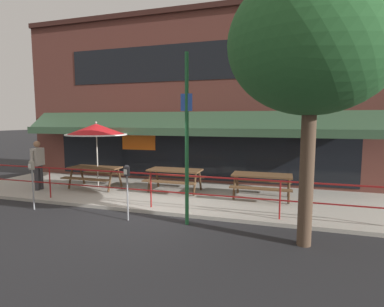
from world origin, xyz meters
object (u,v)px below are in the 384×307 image
at_px(parking_meter_near, 32,170).
at_px(street_tree_curbside, 318,32).
at_px(parking_meter_far, 127,176).
at_px(picnic_table_right, 262,179).
at_px(patio_umbrella_left, 96,130).
at_px(street_sign_pole, 187,138).
at_px(pedestrian_walking, 38,163).
at_px(picnic_table_left, 95,171).
at_px(picnic_table_centre, 175,174).

height_order(parking_meter_near, street_tree_curbside, street_tree_curbside).
distance_m(parking_meter_far, street_tree_curbside, 5.21).
bearing_deg(picnic_table_right, patio_umbrella_left, -178.65).
height_order(patio_umbrella_left, street_sign_pole, street_sign_pole).
distance_m(picnic_table_right, street_sign_pole, 3.36).
bearing_deg(street_sign_pole, pedestrian_walking, 165.56).
bearing_deg(parking_meter_far, street_tree_curbside, -4.53).
xyz_separation_m(patio_umbrella_left, parking_meter_far, (2.69, -2.65, -1.03)).
bearing_deg(picnic_table_right, picnic_table_left, -177.07).
xyz_separation_m(patio_umbrella_left, parking_meter_near, (-0.31, -2.62, -1.03)).
distance_m(patio_umbrella_left, street_sign_pole, 4.89).
bearing_deg(street_sign_pole, picnic_table_centre, 116.00).
height_order(pedestrian_walking, parking_meter_near, pedestrian_walking).
bearing_deg(street_tree_curbside, patio_umbrella_left, 156.71).
distance_m(picnic_table_left, patio_umbrella_left, 1.48).
xyz_separation_m(picnic_table_centre, pedestrian_walking, (-4.63, -1.16, 0.35)).
height_order(picnic_table_centre, picnic_table_right, same).
height_order(patio_umbrella_left, parking_meter_near, patio_umbrella_left).
bearing_deg(patio_umbrella_left, picnic_table_right, 1.35).
bearing_deg(pedestrian_walking, street_tree_curbside, -13.22).
bearing_deg(parking_meter_near, picnic_table_centre, 41.55).
bearing_deg(pedestrian_walking, picnic_table_centre, 14.10).
relative_size(parking_meter_far, street_sign_pole, 0.35).
bearing_deg(street_sign_pole, street_tree_curbside, -10.54).
height_order(picnic_table_right, street_sign_pole, street_sign_pole).
relative_size(picnic_table_left, street_sign_pole, 0.44).
relative_size(picnic_table_right, patio_umbrella_left, 0.76).
xyz_separation_m(picnic_table_right, street_tree_curbside, (1.16, -3.13, 3.44)).
bearing_deg(parking_meter_near, pedestrian_walking, 130.57).
relative_size(picnic_table_right, street_tree_curbside, 0.31).
relative_size(pedestrian_walking, street_tree_curbside, 0.29).
distance_m(picnic_table_centre, street_sign_pole, 3.31).
distance_m(picnic_table_centre, picnic_table_right, 2.89).
distance_m(picnic_table_right, street_tree_curbside, 4.79).
height_order(picnic_table_centre, patio_umbrella_left, patio_umbrella_left).
height_order(picnic_table_left, parking_meter_near, parking_meter_near).
xyz_separation_m(picnic_table_left, picnic_table_centre, (2.89, 0.38, 0.00)).
relative_size(patio_umbrella_left, parking_meter_near, 1.67).
bearing_deg(picnic_table_right, street_tree_curbside, -69.62).
height_order(picnic_table_centre, parking_meter_near, parking_meter_near).
xyz_separation_m(picnic_table_left, pedestrian_walking, (-1.74, -0.79, 0.35)).
bearing_deg(patio_umbrella_left, parking_meter_far, -44.57).
height_order(pedestrian_walking, street_sign_pole, street_sign_pole).
distance_m(picnic_table_centre, street_tree_curbside, 6.21).
xyz_separation_m(picnic_table_centre, street_sign_pole, (1.31, -2.70, 1.39)).
bearing_deg(picnic_table_left, street_sign_pole, -28.88).
bearing_deg(picnic_table_centre, parking_meter_far, -93.97).
bearing_deg(patio_umbrella_left, parking_meter_near, -96.71).
bearing_deg(parking_meter_far, picnic_table_left, 137.21).
distance_m(parking_meter_near, parking_meter_far, 3.00).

